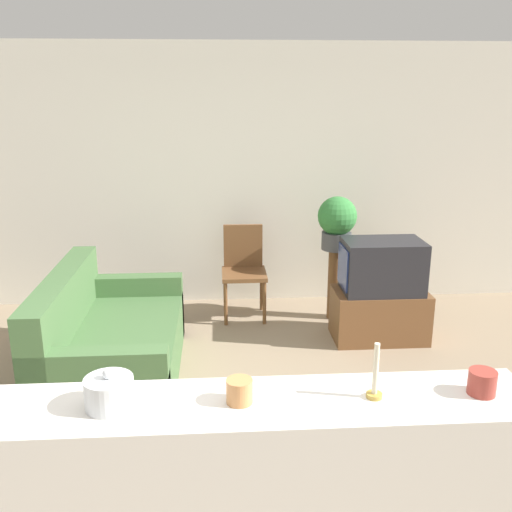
% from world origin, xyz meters
% --- Properties ---
extents(wall_back, '(9.00, 0.06, 2.70)m').
position_xyz_m(wall_back, '(0.00, 3.43, 1.35)').
color(wall_back, silver).
rests_on(wall_back, ground_plane).
extents(couch, '(0.97, 1.71, 0.87)m').
position_xyz_m(couch, '(-0.90, 1.68, 0.29)').
color(couch, '#476B3D').
rests_on(couch, ground_plane).
extents(tv_stand, '(0.85, 0.48, 0.47)m').
position_xyz_m(tv_stand, '(1.45, 2.28, 0.23)').
color(tv_stand, brown).
rests_on(tv_stand, ground_plane).
extents(television, '(0.72, 0.45, 0.47)m').
position_xyz_m(television, '(1.44, 2.28, 0.70)').
color(television, '#232328').
rests_on(television, tv_stand).
extents(wooden_chair, '(0.44, 0.44, 0.92)m').
position_xyz_m(wooden_chair, '(0.23, 2.95, 0.52)').
color(wooden_chair, brown).
rests_on(wooden_chair, ground_plane).
extents(plant_stand, '(0.14, 0.14, 0.72)m').
position_xyz_m(plant_stand, '(1.13, 2.81, 0.36)').
color(plant_stand, brown).
rests_on(plant_stand, ground_plane).
extents(potted_plant, '(0.38, 0.38, 0.52)m').
position_xyz_m(potted_plant, '(1.13, 2.81, 1.00)').
color(potted_plant, '#4C4C51').
rests_on(potted_plant, plant_stand).
extents(foreground_counter, '(2.68, 0.44, 0.96)m').
position_xyz_m(foreground_counter, '(0.00, -0.38, 0.48)').
color(foreground_counter, silver).
rests_on(foreground_counter, ground_plane).
extents(decorative_bowl, '(0.20, 0.20, 0.18)m').
position_xyz_m(decorative_bowl, '(-0.48, -0.38, 1.02)').
color(decorative_bowl, silver).
rests_on(decorative_bowl, foreground_counter).
extents(candle_jar, '(0.11, 0.11, 0.10)m').
position_xyz_m(candle_jar, '(0.06, -0.38, 1.01)').
color(candle_jar, '#C6844C').
rests_on(candle_jar, foreground_counter).
extents(candlestick, '(0.07, 0.07, 0.25)m').
position_xyz_m(candlestick, '(0.64, -0.38, 1.04)').
color(candlestick, '#B7933D').
rests_on(candlestick, foreground_counter).
extents(coffee_tin, '(0.12, 0.12, 0.11)m').
position_xyz_m(coffee_tin, '(1.11, -0.38, 1.01)').
color(coffee_tin, '#99382D').
rests_on(coffee_tin, foreground_counter).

